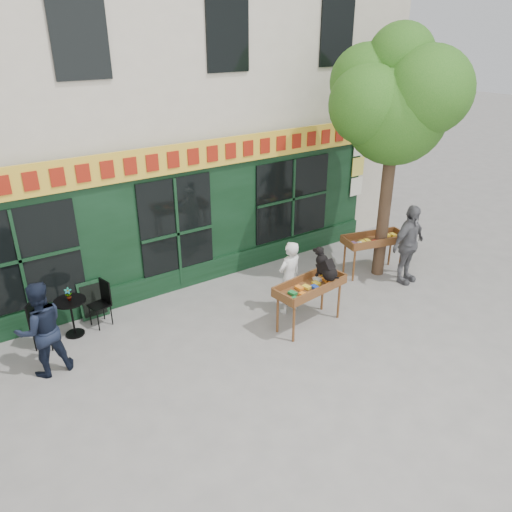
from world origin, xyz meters
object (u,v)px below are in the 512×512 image
Objects in this scene: woman at (289,278)px; bistro_table at (71,310)px; book_cart_right at (374,242)px; man_left at (41,329)px; man_right at (408,245)px; dog at (326,264)px; book_cart_center at (310,289)px.

woman reaches higher than bistro_table.
woman is 0.98× the size of book_cart_right.
woman reaches higher than book_cart_right.
man_left reaches higher than book_cart_right.
man_right is 7.86m from man_left.
dog is at bearing -28.35° from bistro_table.
woman is at bearing 164.86° from man_right.
book_cart_center is at bearing -29.87° from bistro_table.
book_cart_center is 2.93m from book_cart_right.
dog is 0.37× the size of book_cart_right.
woman is 0.84× the size of man_right.
man_right reaches higher than woman.
woman is 2.79m from book_cart_right.
bistro_table is 1.18m from man_left.
man_right is (3.08, 0.18, 0.12)m from book_cart_center.
man_left is (-7.47, 0.46, 0.04)m from book_cart_right.
bistro_table is (-4.34, 2.34, -0.75)m from dog.
book_cart_center is 2.06× the size of bistro_table.
bistro_table is (-7.07, 2.11, -0.39)m from man_right.
book_cart_center is 2.61× the size of dog.
man_left is at bearing -170.03° from book_cart_right.
book_cart_right is 0.93× the size of man_left.
book_cart_right is at bearing 15.16° from dog.
book_cart_right is at bearing 105.27° from man_right.
book_cart_center is 3.08m from man_right.
man_left is at bearing 156.56° from book_cart_center.
book_cart_center reaches higher than bistro_table.
man_left is (-7.77, 1.21, -0.08)m from man_right.
man_left is (-5.04, 1.44, -0.43)m from dog.
man_right is at bearing -3.49° from book_cart_center.
bistro_table is (-3.99, 1.64, -0.24)m from woman.
book_cart_right is (2.78, 0.28, 0.03)m from woman.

